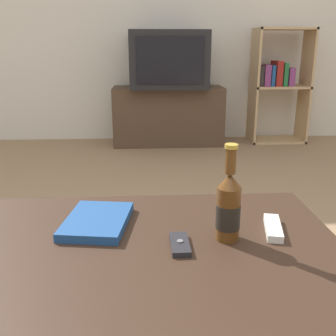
{
  "coord_description": "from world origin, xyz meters",
  "views": [
    {
      "loc": [
        0.02,
        -0.82,
        0.88
      ],
      "look_at": [
        0.09,
        0.39,
        0.5
      ],
      "focal_mm": 42.0,
      "sensor_mm": 36.0,
      "label": 1
    }
  ],
  "objects_px": {
    "television": "(168,59)",
    "beer_bottle": "(228,207)",
    "remote_control": "(273,228)",
    "tv_stand": "(168,116)",
    "table_book": "(97,221)",
    "cell_phone": "(180,244)",
    "bookshelf": "(278,83)"
  },
  "relations": [
    {
      "from": "remote_control",
      "to": "table_book",
      "type": "distance_m",
      "value": 0.48
    },
    {
      "from": "bookshelf",
      "to": "remote_control",
      "type": "distance_m",
      "value": 2.84
    },
    {
      "from": "beer_bottle",
      "to": "television",
      "type": "bearing_deg",
      "value": 89.94
    },
    {
      "from": "cell_phone",
      "to": "table_book",
      "type": "xyz_separation_m",
      "value": [
        -0.22,
        0.14,
        0.0
      ]
    },
    {
      "from": "bookshelf",
      "to": "table_book",
      "type": "bearing_deg",
      "value": -117.43
    },
    {
      "from": "bookshelf",
      "to": "beer_bottle",
      "type": "height_order",
      "value": "bookshelf"
    },
    {
      "from": "bookshelf",
      "to": "remote_control",
      "type": "height_order",
      "value": "bookshelf"
    },
    {
      "from": "bookshelf",
      "to": "cell_phone",
      "type": "xyz_separation_m",
      "value": [
        -1.14,
        -2.76,
        -0.14
      ]
    },
    {
      "from": "table_book",
      "to": "tv_stand",
      "type": "bearing_deg",
      "value": 90.61
    },
    {
      "from": "bookshelf",
      "to": "table_book",
      "type": "relative_size",
      "value": 4.13
    },
    {
      "from": "cell_phone",
      "to": "remote_control",
      "type": "relative_size",
      "value": 0.75
    },
    {
      "from": "tv_stand",
      "to": "table_book",
      "type": "relative_size",
      "value": 3.98
    },
    {
      "from": "bookshelf",
      "to": "cell_phone",
      "type": "bearing_deg",
      "value": -112.51
    },
    {
      "from": "beer_bottle",
      "to": "cell_phone",
      "type": "relative_size",
      "value": 2.3
    },
    {
      "from": "television",
      "to": "beer_bottle",
      "type": "bearing_deg",
      "value": -90.06
    },
    {
      "from": "tv_stand",
      "to": "television",
      "type": "height_order",
      "value": "television"
    },
    {
      "from": "tv_stand",
      "to": "beer_bottle",
      "type": "bearing_deg",
      "value": -90.06
    },
    {
      "from": "television",
      "to": "beer_bottle",
      "type": "distance_m",
      "value": 2.69
    },
    {
      "from": "cell_phone",
      "to": "remote_control",
      "type": "xyz_separation_m",
      "value": [
        0.26,
        0.07,
        0.0
      ]
    },
    {
      "from": "television",
      "to": "cell_phone",
      "type": "distance_m",
      "value": 2.74
    },
    {
      "from": "beer_bottle",
      "to": "cell_phone",
      "type": "distance_m",
      "value": 0.15
    },
    {
      "from": "cell_phone",
      "to": "tv_stand",
      "type": "bearing_deg",
      "value": 86.83
    },
    {
      "from": "television",
      "to": "remote_control",
      "type": "xyz_separation_m",
      "value": [
        0.13,
        -2.64,
        -0.35
      ]
    },
    {
      "from": "beer_bottle",
      "to": "remote_control",
      "type": "bearing_deg",
      "value": 14.98
    },
    {
      "from": "tv_stand",
      "to": "cell_phone",
      "type": "xyz_separation_m",
      "value": [
        -0.13,
        -2.71,
        0.15
      ]
    },
    {
      "from": "television",
      "to": "beer_bottle",
      "type": "height_order",
      "value": "television"
    },
    {
      "from": "bookshelf",
      "to": "television",
      "type": "bearing_deg",
      "value": -177.25
    },
    {
      "from": "television",
      "to": "remote_control",
      "type": "height_order",
      "value": "television"
    },
    {
      "from": "bookshelf",
      "to": "table_book",
      "type": "height_order",
      "value": "bookshelf"
    },
    {
      "from": "table_book",
      "to": "cell_phone",
      "type": "bearing_deg",
      "value": -23.75
    },
    {
      "from": "table_book",
      "to": "television",
      "type": "bearing_deg",
      "value": 90.6
    },
    {
      "from": "tv_stand",
      "to": "table_book",
      "type": "xyz_separation_m",
      "value": [
        -0.35,
        -2.58,
        0.15
      ]
    }
  ]
}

